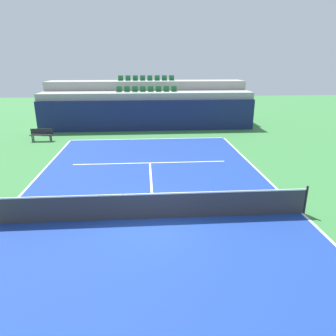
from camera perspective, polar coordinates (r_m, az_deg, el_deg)
ground_plane at (r=11.27m, az=-2.65°, el=-9.18°), size 80.00×80.00×0.00m
court_surface at (r=11.27m, az=-2.65°, el=-9.15°), size 11.00×24.00×0.01m
baseline_far at (r=22.52m, az=-3.59°, el=5.28°), size 11.00×0.10×0.00m
sideline_right at (r=12.61m, az=23.18°, el=-7.54°), size 0.10×24.00×0.00m
service_line_far at (r=17.18m, az=-3.31°, el=0.94°), size 8.26×0.10×0.00m
centre_service_line at (r=14.17m, az=-3.05°, el=-3.04°), size 0.10×6.40×0.00m
back_wall at (r=25.10m, az=-3.75°, el=9.42°), size 17.03×0.30×2.37m
stands_tier_lower at (r=26.40m, az=-3.80°, el=10.47°), size 17.03×2.40×2.90m
stands_tier_upper at (r=28.73m, az=-3.87°, el=11.89°), size 17.03×2.40×3.64m
seating_row_lower at (r=26.31m, az=-3.87°, el=13.89°), size 4.90×0.44×0.44m
seating_row_upper at (r=28.65m, az=-3.96°, el=15.78°), size 4.90×0.44×0.44m
tennis_net at (r=11.04m, az=-2.69°, el=-6.85°), size 11.08×0.08×1.07m
player_bench at (r=23.55m, az=-21.94°, el=5.78°), size 1.50×0.40×0.85m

